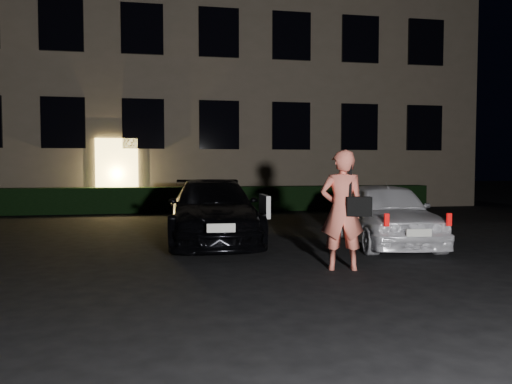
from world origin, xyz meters
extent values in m
plane|color=black|center=(0.00, 0.00, 0.00)|extent=(80.00, 80.00, 0.00)
cube|color=#756754|center=(0.00, 15.00, 6.00)|extent=(20.00, 8.00, 12.00)
cube|color=#FFD665|center=(-3.50, 10.94, 1.25)|extent=(1.40, 0.10, 2.50)
cube|color=black|center=(-5.20, 10.94, 3.00)|extent=(1.40, 0.10, 1.70)
cube|color=black|center=(-2.60, 10.94, 3.00)|extent=(1.40, 0.10, 1.70)
cube|color=black|center=(0.00, 10.94, 3.00)|extent=(1.40, 0.10, 1.70)
cube|color=black|center=(2.60, 10.94, 3.00)|extent=(1.40, 0.10, 1.70)
cube|color=black|center=(5.20, 10.94, 3.00)|extent=(1.40, 0.10, 1.70)
cube|color=black|center=(7.80, 10.94, 3.00)|extent=(1.40, 0.10, 1.70)
cube|color=black|center=(-5.20, 10.94, 6.20)|extent=(1.40, 0.10, 1.70)
cube|color=black|center=(-2.60, 10.94, 6.20)|extent=(1.40, 0.10, 1.70)
cube|color=black|center=(0.00, 10.94, 6.20)|extent=(1.40, 0.10, 1.70)
cube|color=black|center=(2.60, 10.94, 6.20)|extent=(1.40, 0.10, 1.70)
cube|color=black|center=(5.20, 10.94, 6.20)|extent=(1.40, 0.10, 1.70)
cube|color=black|center=(7.80, 10.94, 6.20)|extent=(1.40, 0.10, 1.70)
cube|color=black|center=(0.00, 10.50, 0.42)|extent=(15.00, 0.70, 0.85)
imported|color=black|center=(-0.92, 3.70, 0.64)|extent=(1.92, 4.44, 1.27)
cube|color=white|center=(0.01, 2.86, 0.79)|extent=(0.11, 0.91, 0.42)
cube|color=silver|center=(-0.99, 1.43, 0.56)|extent=(0.47, 0.05, 0.14)
imported|color=white|center=(2.41, 2.66, 0.63)|extent=(1.93, 3.83, 1.25)
cube|color=red|center=(1.67, 0.99, 0.68)|extent=(0.08, 0.06, 0.21)
cube|color=red|center=(2.71, 0.86, 0.68)|extent=(0.08, 0.06, 0.21)
cube|color=silver|center=(2.18, 0.88, 0.47)|extent=(0.42, 0.09, 0.12)
imported|color=#F3735D|center=(0.73, 0.50, 0.90)|extent=(0.72, 0.54, 1.80)
cube|color=black|center=(0.93, 0.34, 0.97)|extent=(0.39, 0.23, 0.29)
cube|color=black|center=(0.81, 0.40, 1.37)|extent=(0.05, 0.07, 0.56)
camera|label=1|loc=(-1.87, -6.59, 1.56)|focal=35.00mm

